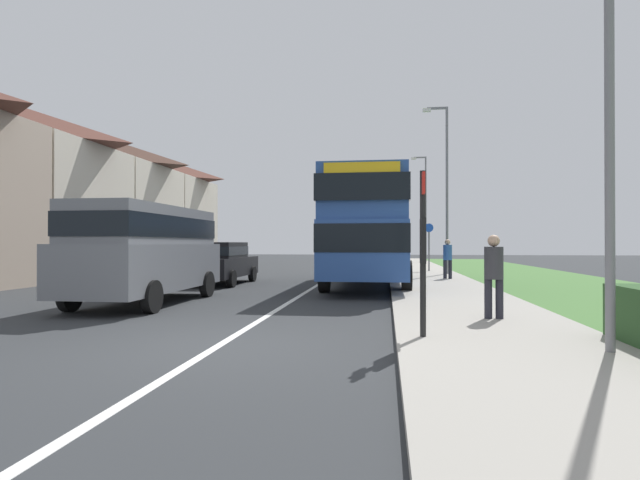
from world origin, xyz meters
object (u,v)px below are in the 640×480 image
at_px(parked_van_grey, 147,247).
at_px(double_decker_bus, 368,226).
at_px(parked_car_black, 220,261).
at_px(cycle_route_sign, 429,245).
at_px(street_lamp_mid, 445,180).
at_px(street_lamp_far, 424,203).
at_px(bus_stop_sign, 423,241).
at_px(pedestrian_walking_away, 448,257).
at_px(street_lamp_near, 600,47).
at_px(pedestrian_at_stop, 494,272).

bearing_deg(parked_van_grey, double_decker_bus, 48.98).
bearing_deg(double_decker_bus, parked_car_black, -178.31).
distance_m(parked_van_grey, cycle_route_sign, 16.14).
xyz_separation_m(street_lamp_mid, street_lamp_far, (0.27, 15.67, 0.21)).
bearing_deg(double_decker_bus, cycle_route_sign, 70.30).
relative_size(bus_stop_sign, street_lamp_far, 0.32).
distance_m(pedestrian_walking_away, cycle_route_sign, 5.68).
xyz_separation_m(double_decker_bus, pedestrian_walking_away, (3.04, 2.16, -1.17)).
distance_m(double_decker_bus, bus_stop_sign, 10.49).
height_order(double_decker_bus, pedestrian_walking_away, double_decker_bus).
relative_size(cycle_route_sign, street_lamp_near, 0.36).
xyz_separation_m(cycle_route_sign, street_lamp_near, (0.58, -18.98, 2.62)).
distance_m(bus_stop_sign, street_lamp_near, 3.42).
height_order(pedestrian_walking_away, street_lamp_mid, street_lamp_mid).
distance_m(double_decker_bus, street_lamp_mid, 6.69).
bearing_deg(pedestrian_at_stop, parked_car_black, 134.25).
bearing_deg(parked_car_black, double_decker_bus, 1.69).
bearing_deg(street_lamp_mid, pedestrian_walking_away, -94.64).
distance_m(bus_stop_sign, street_lamp_mid, 16.16).
bearing_deg(street_lamp_mid, parked_van_grey, -126.94).
xyz_separation_m(bus_stop_sign, street_lamp_near, (2.20, -0.76, 2.51)).
bearing_deg(street_lamp_near, parked_car_black, 128.75).
height_order(street_lamp_near, street_lamp_far, street_lamp_far).
distance_m(pedestrian_at_stop, street_lamp_near, 4.18).
relative_size(parked_car_black, street_lamp_mid, 0.56).
relative_size(cycle_route_sign, street_lamp_mid, 0.33).
bearing_deg(parked_van_grey, street_lamp_far, 71.84).
distance_m(pedestrian_at_stop, pedestrian_walking_away, 10.60).
bearing_deg(pedestrian_at_stop, street_lamp_mid, 87.13).
relative_size(pedestrian_walking_away, cycle_route_sign, 0.66).
bearing_deg(pedestrian_walking_away, parked_car_black, -164.73).
bearing_deg(street_lamp_mid, bus_stop_sign, -97.67).
relative_size(pedestrian_at_stop, cycle_route_sign, 0.66).
bearing_deg(street_lamp_far, street_lamp_mid, -91.00).
xyz_separation_m(double_decker_bus, pedestrian_at_stop, (2.61, -8.43, -1.17)).
height_order(pedestrian_at_stop, street_lamp_far, street_lamp_far).
bearing_deg(street_lamp_far, bus_stop_sign, -94.36).
bearing_deg(street_lamp_far, double_decker_bus, -99.65).
xyz_separation_m(double_decker_bus, street_lamp_far, (3.57, 21.02, 2.50)).
height_order(pedestrian_at_stop, street_lamp_mid, street_lamp_mid).
distance_m(pedestrian_walking_away, street_lamp_far, 19.22).
xyz_separation_m(double_decker_bus, parked_van_grey, (-5.33, -6.13, -0.71)).
relative_size(double_decker_bus, street_lamp_mid, 1.28).
relative_size(parked_car_black, bus_stop_sign, 1.68).
bearing_deg(bus_stop_sign, pedestrian_walking_away, 81.56).
relative_size(double_decker_bus, pedestrian_at_stop, 5.96).
distance_m(double_decker_bus, cycle_route_sign, 8.33).
distance_m(pedestrian_walking_away, street_lamp_mid, 4.71).
xyz_separation_m(cycle_route_sign, street_lamp_far, (0.77, 13.20, 3.21)).
xyz_separation_m(double_decker_bus, street_lamp_mid, (3.30, 5.35, 2.29)).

